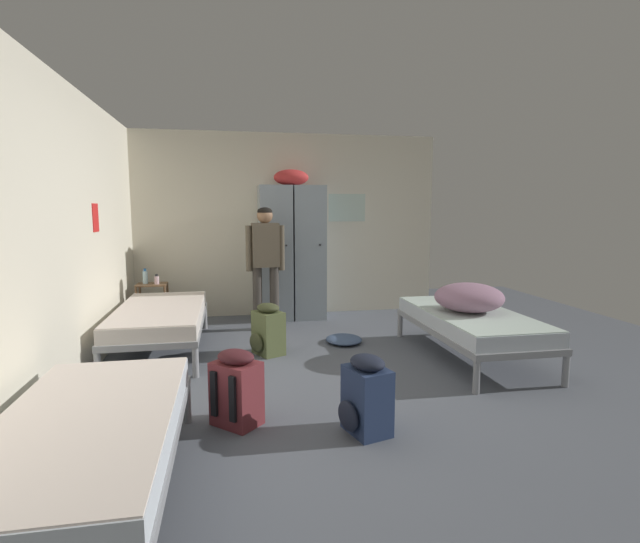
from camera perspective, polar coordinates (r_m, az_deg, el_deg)
ground_plane at (r=4.52m, az=0.67°, el=-12.49°), size 8.95×8.95×0.00m
room_backdrop at (r=5.43m, az=-14.67°, el=4.66°), size 4.40×5.66×2.60m
locker_bank at (r=6.76m, az=-3.35°, el=2.60°), size 0.90×0.55×2.07m
shelf_unit at (r=6.68m, az=-19.14°, el=-3.27°), size 0.38×0.30×0.57m
bed_left_front at (r=2.90m, az=-25.84°, el=-17.00°), size 0.90×1.90×0.49m
bed_left_rear at (r=5.52m, az=-18.31°, el=-5.08°), size 0.90×1.90×0.49m
bed_right at (r=5.24m, az=17.30°, el=-5.69°), size 0.90×1.90×0.49m
bedding_heap at (r=5.19m, az=17.16°, el=-2.93°), size 0.70×0.69×0.29m
person_traveler at (r=6.14m, az=-6.45°, el=1.77°), size 0.49×0.22×1.56m
water_bottle at (r=6.66m, az=-19.91°, el=-0.61°), size 0.06×0.06×0.20m
lotion_bottle at (r=6.59m, az=-18.69°, el=-0.93°), size 0.06×0.06×0.13m
backpack_navy at (r=3.44m, az=5.41°, el=-14.45°), size 0.39×0.37×0.55m
backpack_olive at (r=5.19m, az=-6.20°, el=-6.90°), size 0.41×0.39×0.55m
backpack_maroon at (r=3.61m, az=-9.70°, el=-13.49°), size 0.42×0.42×0.55m
clothes_pile_denim at (r=5.63m, az=2.83°, el=-7.99°), size 0.42×0.46×0.08m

